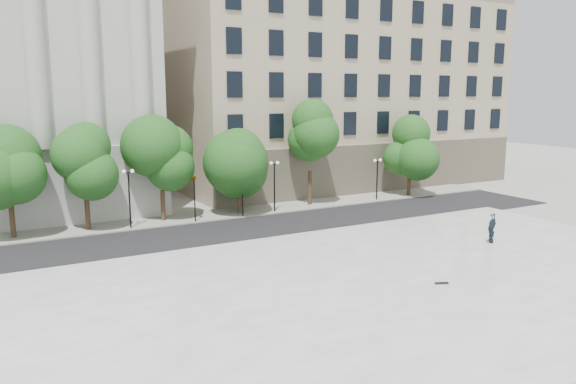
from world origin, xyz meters
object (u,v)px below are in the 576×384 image
(traffic_light_west, at_px, (194,176))
(traffic_light_east, at_px, (242,173))
(person_lying, at_px, (491,239))
(skateboard, at_px, (442,283))

(traffic_light_west, xyz_separation_m, traffic_light_east, (4.07, 0.00, -0.06))
(person_lying, height_order, skateboard, person_lying)
(traffic_light_east, height_order, skateboard, traffic_light_east)
(traffic_light_east, bearing_deg, person_lying, -58.59)
(traffic_light_west, bearing_deg, person_lying, -49.40)
(traffic_light_east, xyz_separation_m, person_lying, (10.09, -16.53, -2.91))
(traffic_light_west, relative_size, person_lying, 2.21)
(person_lying, bearing_deg, traffic_light_east, 109.00)
(traffic_light_west, bearing_deg, skateboard, -74.74)
(traffic_light_east, distance_m, skateboard, 21.15)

